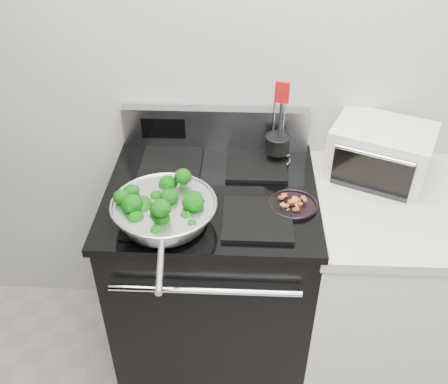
# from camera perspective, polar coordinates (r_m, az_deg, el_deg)

# --- Properties ---
(back_wall) EXTENTS (4.00, 0.02, 2.70)m
(back_wall) POSITION_cam_1_polar(r_m,az_deg,el_deg) (1.97, 8.08, 15.39)
(back_wall) COLOR #B6B5AD
(back_wall) RESTS_ON ground
(gas_range) EXTENTS (0.79, 0.69, 1.13)m
(gas_range) POSITION_cam_1_polar(r_m,az_deg,el_deg) (2.17, -1.27, -9.57)
(gas_range) COLOR black
(gas_range) RESTS_ON floor
(counter) EXTENTS (0.62, 0.68, 0.92)m
(counter) POSITION_cam_1_polar(r_m,az_deg,el_deg) (2.26, 16.66, -10.28)
(counter) COLOR white
(counter) RESTS_ON floor
(skillet) EXTENTS (0.36, 0.57, 0.08)m
(skillet) POSITION_cam_1_polar(r_m,az_deg,el_deg) (1.69, -6.83, -2.16)
(skillet) COLOR silver
(skillet) RESTS_ON gas_range
(broccoli_pile) EXTENTS (0.28, 0.28, 0.10)m
(broccoli_pile) POSITION_cam_1_polar(r_m,az_deg,el_deg) (1.68, -6.88, -1.58)
(broccoli_pile) COLOR black
(broccoli_pile) RESTS_ON skillet
(bacon_plate) EXTENTS (0.17, 0.17, 0.04)m
(bacon_plate) POSITION_cam_1_polar(r_m,az_deg,el_deg) (1.79, 7.92, -1.18)
(bacon_plate) COLOR black
(bacon_plate) RESTS_ON gas_range
(utensil_holder) EXTENTS (0.11, 0.11, 0.35)m
(utensil_holder) POSITION_cam_1_polar(r_m,az_deg,el_deg) (2.00, 6.11, 5.04)
(utensil_holder) COLOR silver
(utensil_holder) RESTS_ON gas_range
(toaster_oven) EXTENTS (0.45, 0.41, 0.21)m
(toaster_oven) POSITION_cam_1_polar(r_m,az_deg,el_deg) (2.03, 17.47, 4.40)
(toaster_oven) COLOR silver
(toaster_oven) RESTS_ON counter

